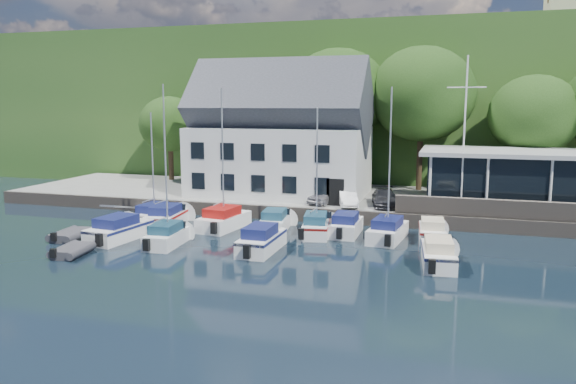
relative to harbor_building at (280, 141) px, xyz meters
name	(u,v)px	position (x,y,z in m)	size (l,w,h in m)	color
ground	(313,268)	(7.00, -16.50, -5.35)	(180.00, 180.00, 0.00)	black
quay	(366,202)	(7.00, 1.00, -4.85)	(60.00, 13.00, 1.00)	gray
quay_face	(351,218)	(7.00, -5.50, -4.85)	(60.00, 0.30, 1.00)	#61564D
hillside	(412,105)	(7.00, 45.50, 2.65)	(160.00, 75.00, 16.00)	#274E1D
field_patch	(468,54)	(15.00, 53.50, 10.80)	(50.00, 30.00, 0.30)	brown
harbor_building	(280,141)	(0.00, 0.00, 0.00)	(14.40, 8.20, 8.70)	silver
club_pavilion	(514,179)	(18.00, -0.50, -2.30)	(13.20, 7.20, 4.10)	black
seawall	(536,211)	(19.00, -5.10, -3.75)	(18.00, 0.50, 1.20)	#61564D
gangway	(131,216)	(-9.50, -7.50, -5.35)	(1.20, 6.00, 1.40)	silver
car_silver	(325,195)	(4.60, -3.26, -3.73)	(1.45, 3.61, 1.23)	#A1A0A5
car_white	(348,198)	(6.40, -3.81, -3.77)	(1.24, 3.55, 1.17)	white
car_dgrey	(384,198)	(8.98, -3.03, -3.73)	(1.73, 4.26, 1.24)	#292A2E
car_blue	(439,199)	(12.81, -2.87, -3.68)	(1.55, 3.93, 1.34)	#2B4D85
flagpole	(464,135)	(14.34, -3.52, 0.98)	(2.56, 0.20, 10.66)	silver
tree_0	(170,138)	(-12.82, 5.14, -0.30)	(5.93, 5.93, 8.11)	#183710
tree_1	(257,129)	(-3.94, 5.24, 0.70)	(7.40, 7.40, 10.11)	#183710
tree_2	(338,118)	(3.61, 5.66, 1.78)	(8.97, 8.97, 12.26)	#183710
tree_3	(421,119)	(10.87, 5.60, 1.77)	(8.96, 8.96, 12.25)	#183710
tree_4	(533,136)	(19.70, 4.80, 0.51)	(7.11, 7.11, 9.72)	#183710
boat_r1_0	(153,163)	(-6.74, -8.74, -1.10)	(1.71, 6.19, 8.49)	white
boat_r1_1	(166,162)	(-5.37, -9.35, -0.92)	(2.09, 6.23, 8.85)	white
boat_r1_2	(223,160)	(-1.11, -9.29, -0.63)	(2.17, 6.31, 9.44)	white
boat_r1_3	(275,219)	(2.37, -8.62, -4.64)	(1.80, 5.50, 1.42)	white
boat_r1_4	(317,168)	(5.36, -9.17, -0.96)	(1.76, 6.12, 8.79)	white
boat_r1_5	(346,223)	(7.21, -8.56, -4.62)	(1.84, 5.52, 1.45)	white
boat_r1_6	(390,169)	(9.98, -9.26, -0.90)	(1.94, 6.24, 8.91)	white
boat_r1_7	(432,229)	(12.67, -8.56, -4.66)	(1.74, 5.19, 1.39)	white
boat_r2_0	(119,227)	(-6.20, -14.01, -4.57)	(2.18, 6.57, 1.55)	white
boat_r2_1	(166,175)	(-2.61, -14.33, -1.08)	(1.76, 5.76, 8.54)	white
boat_r2_2	(262,238)	(3.29, -14.05, -4.57)	(1.91, 6.27, 1.57)	white
boat_r2_4	(439,251)	(13.21, -14.01, -4.61)	(1.79, 6.08, 1.48)	white
dinghy_0	(71,233)	(-9.23, -14.75, -4.99)	(1.85, 3.08, 0.72)	#36353A
dinghy_1	(72,249)	(-6.69, -17.91, -5.01)	(1.76, 2.93, 0.68)	#36353A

